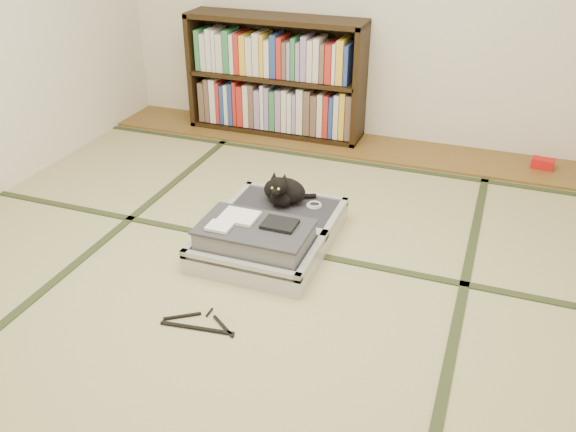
% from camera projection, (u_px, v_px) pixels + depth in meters
% --- Properties ---
extents(floor, '(4.50, 4.50, 0.00)m').
position_uv_depth(floor, '(255.00, 288.00, 3.11)').
color(floor, tan).
rests_on(floor, ground).
extents(wood_strip, '(4.00, 0.50, 0.02)m').
position_uv_depth(wood_strip, '(355.00, 145.00, 4.74)').
color(wood_strip, brown).
rests_on(wood_strip, ground).
extents(red_item, '(0.16, 0.11, 0.07)m').
position_uv_depth(red_item, '(543.00, 163.00, 4.33)').
color(red_item, red).
rests_on(red_item, wood_strip).
extents(tatami_borders, '(4.00, 4.50, 0.01)m').
position_uv_depth(tatami_borders, '(289.00, 240.00, 3.51)').
color(tatami_borders, '#2D381E').
rests_on(tatami_borders, ground).
extents(bookcase, '(1.40, 0.32, 0.92)m').
position_uv_depth(bookcase, '(275.00, 78.00, 4.79)').
color(bookcase, black).
rests_on(bookcase, wood_strip).
extents(suitcase, '(0.67, 0.89, 0.26)m').
position_uv_depth(suitcase, '(268.00, 234.00, 3.40)').
color(suitcase, '#B7B8BD').
rests_on(suitcase, floor).
extents(cat, '(0.30, 0.30, 0.24)m').
position_uv_depth(cat, '(283.00, 191.00, 3.59)').
color(cat, black).
rests_on(cat, suitcase).
extents(cable_coil, '(0.09, 0.09, 0.02)m').
position_uv_depth(cable_coil, '(314.00, 205.00, 3.61)').
color(cable_coil, white).
rests_on(cable_coil, suitcase).
extents(hanger, '(0.37, 0.19, 0.01)m').
position_uv_depth(hanger, '(200.00, 324.00, 2.84)').
color(hanger, black).
rests_on(hanger, floor).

